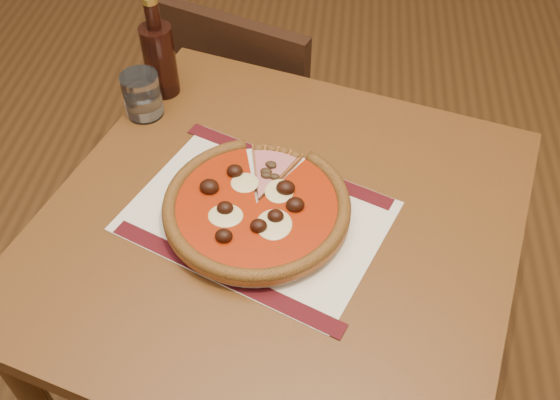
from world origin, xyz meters
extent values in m
cube|color=brown|center=(0.86, 0.59, 0.73)|extent=(0.98, 0.98, 0.04)
cylinder|color=brown|center=(0.61, 1.02, 0.35)|extent=(0.05, 0.05, 0.71)
cylinder|color=brown|center=(1.29, 0.84, 0.35)|extent=(0.05, 0.05, 0.71)
cube|color=black|center=(0.75, 1.28, 0.39)|extent=(0.49, 0.49, 0.04)
cylinder|color=black|center=(0.96, 1.38, 0.19)|extent=(0.03, 0.03, 0.37)
cylinder|color=black|center=(0.66, 1.49, 0.19)|extent=(0.03, 0.03, 0.37)
cylinder|color=black|center=(0.85, 1.07, 0.19)|extent=(0.03, 0.03, 0.37)
cylinder|color=black|center=(0.54, 1.19, 0.19)|extent=(0.03, 0.03, 0.37)
cube|color=black|center=(0.69, 1.12, 0.61)|extent=(0.37, 0.17, 0.40)
cube|color=beige|center=(0.82, 0.60, 0.75)|extent=(0.51, 0.45, 0.00)
cylinder|color=white|center=(0.82, 0.60, 0.76)|extent=(0.30, 0.30, 0.02)
cylinder|color=#A96228|center=(0.82, 0.60, 0.78)|extent=(0.32, 0.32, 0.01)
torus|color=brown|center=(0.82, 0.60, 0.78)|extent=(0.32, 0.32, 0.02)
cylinder|color=#962707|center=(0.82, 0.60, 0.78)|extent=(0.28, 0.28, 0.00)
ellipsoid|color=beige|center=(0.79, 0.64, 0.79)|extent=(0.05, 0.05, 0.01)
ellipsoid|color=beige|center=(0.75, 0.55, 0.79)|extent=(0.05, 0.05, 0.01)
ellipsoid|color=beige|center=(0.85, 0.56, 0.79)|extent=(0.05, 0.05, 0.01)
ellipsoid|color=beige|center=(0.88, 0.65, 0.79)|extent=(0.05, 0.05, 0.01)
ellipsoid|color=black|center=(0.78, 0.64, 0.80)|extent=(0.03, 0.03, 0.02)
ellipsoid|color=black|center=(0.73, 0.62, 0.80)|extent=(0.03, 0.03, 0.02)
ellipsoid|color=black|center=(0.76, 0.57, 0.80)|extent=(0.03, 0.03, 0.02)
ellipsoid|color=black|center=(0.78, 0.52, 0.80)|extent=(0.03, 0.03, 0.02)
ellipsoid|color=black|center=(0.83, 0.54, 0.80)|extent=(0.03, 0.03, 0.02)
ellipsoid|color=black|center=(0.89, 0.54, 0.80)|extent=(0.03, 0.03, 0.02)
ellipsoid|color=black|center=(0.88, 0.59, 0.80)|extent=(0.03, 0.03, 0.02)
ellipsoid|color=black|center=(0.89, 0.65, 0.80)|extent=(0.03, 0.03, 0.02)
ellipsoid|color=#342213|center=(0.84, 0.65, 0.79)|extent=(0.02, 0.01, 0.01)
ellipsoid|color=#342213|center=(0.84, 0.69, 0.79)|extent=(0.02, 0.01, 0.01)
ellipsoid|color=#342213|center=(0.83, 0.66, 0.79)|extent=(0.02, 0.01, 0.01)
ellipsoid|color=#342213|center=(0.82, 0.70, 0.79)|extent=(0.02, 0.01, 0.01)
ellipsoid|color=#342213|center=(0.82, 0.66, 0.79)|extent=(0.02, 0.01, 0.01)
cylinder|color=white|center=(0.55, 0.85, 0.80)|extent=(0.09, 0.09, 0.09)
cylinder|color=black|center=(0.58, 0.92, 0.83)|extent=(0.07, 0.07, 0.15)
cylinder|color=black|center=(0.58, 0.92, 0.93)|extent=(0.03, 0.03, 0.07)
cylinder|color=#A79137|center=(0.58, 0.92, 0.96)|extent=(0.03, 0.03, 0.01)
camera|label=1|loc=(0.94, -0.10, 1.58)|focal=40.00mm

